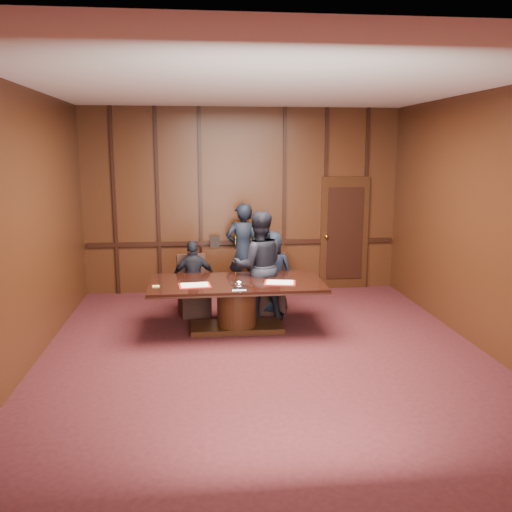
{
  "coord_description": "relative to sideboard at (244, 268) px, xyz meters",
  "views": [
    {
      "loc": [
        -0.86,
        -6.83,
        2.72
      ],
      "look_at": [
        0.05,
        1.59,
        1.05
      ],
      "focal_mm": 38.0,
      "sensor_mm": 36.0,
      "label": 1
    }
  ],
  "objects": [
    {
      "name": "witness_right",
      "position": [
        0.09,
        -1.67,
        0.4
      ],
      "size": [
        0.89,
        0.71,
        1.77
      ],
      "primitive_type": "imported",
      "rotation": [
        0.0,
        0.0,
        3.19
      ],
      "color": "black",
      "rests_on": "ground"
    },
    {
      "name": "conference_table",
      "position": [
        -0.3,
        -2.16,
        0.02
      ],
      "size": [
        2.62,
        1.32,
        0.76
      ],
      "color": "black",
      "rests_on": "ground"
    },
    {
      "name": "notepad",
      "position": [
        -1.49,
        -2.35,
        0.28
      ],
      "size": [
        0.1,
        0.07,
        0.01
      ],
      "primitive_type": "cube",
      "rotation": [
        0.0,
        0.0,
        0.01
      ],
      "color": "#D4C467",
      "rests_on": "conference_table"
    },
    {
      "name": "folder_right",
      "position": [
        0.34,
        -2.34,
        0.28
      ],
      "size": [
        0.51,
        0.41,
        0.02
      ],
      "rotation": [
        0.0,
        0.0,
        -0.19
      ],
      "color": "#A3140F",
      "rests_on": "conference_table"
    },
    {
      "name": "witness_left",
      "position": [
        -0.04,
        -0.16,
        0.39
      ],
      "size": [
        0.67,
        0.47,
        1.75
      ],
      "primitive_type": "imported",
      "rotation": [
        0.0,
        0.0,
        3.23
      ],
      "color": "black",
      "rests_on": "ground"
    },
    {
      "name": "signatory_right",
      "position": [
        0.35,
        -1.36,
        0.21
      ],
      "size": [
        0.69,
        0.46,
        1.4
      ],
      "primitive_type": "imported",
      "rotation": [
        0.0,
        0.0,
        3.12
      ],
      "color": "black",
      "rests_on": "ground"
    },
    {
      "name": "folder_left",
      "position": [
        -0.93,
        -2.36,
        0.28
      ],
      "size": [
        0.49,
        0.37,
        0.02
      ],
      "rotation": [
        0.0,
        0.0,
        0.09
      ],
      "color": "#A3140F",
      "rests_on": "conference_table"
    },
    {
      "name": "inkstand",
      "position": [
        -0.3,
        -2.61,
        0.33
      ],
      "size": [
        0.2,
        0.14,
        0.12
      ],
      "color": "white",
      "rests_on": "conference_table"
    },
    {
      "name": "room",
      "position": [
        0.07,
        -3.12,
        1.24
      ],
      "size": [
        7.0,
        7.04,
        3.5
      ],
      "color": "black",
      "rests_on": "ground"
    },
    {
      "name": "sideboard",
      "position": [
        0.0,
        0.0,
        0.0
      ],
      "size": [
        1.6,
        0.45,
        1.54
      ],
      "color": "black",
      "rests_on": "ground"
    },
    {
      "name": "chair_left",
      "position": [
        -0.95,
        -1.28,
        -0.19
      ],
      "size": [
        0.57,
        0.57,
        0.99
      ],
      "rotation": [
        0.0,
        0.0,
        0.2
      ],
      "color": "black",
      "rests_on": "ground"
    },
    {
      "name": "signatory_left",
      "position": [
        -0.95,
        -1.36,
        0.15
      ],
      "size": [
        0.77,
        0.39,
        1.26
      ],
      "primitive_type": "imported",
      "rotation": [
        0.0,
        0.0,
        3.26
      ],
      "color": "black",
      "rests_on": "ground"
    },
    {
      "name": "chair_right",
      "position": [
        0.36,
        -1.28,
        -0.19
      ],
      "size": [
        0.55,
        0.55,
        0.99
      ],
      "rotation": [
        0.0,
        0.0,
        -0.17
      ],
      "color": "black",
      "rests_on": "ground"
    }
  ]
}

